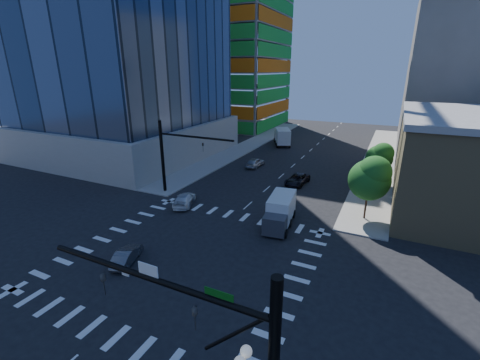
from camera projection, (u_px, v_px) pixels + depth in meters
The scene contains 14 objects.
ground at pixel (189, 257), 26.91m from camera, with size 160.00×160.00×0.00m, color black.
road_markings at pixel (189, 257), 26.91m from camera, with size 20.00×20.00×0.01m, color silver.
sidewalk_ne at pixel (379, 159), 55.84m from camera, with size 5.00×60.00×0.15m, color gray.
sidewalk_nw at pixel (249, 145), 66.07m from camera, with size 5.00×60.00×0.15m, color gray.
construction_building at pixel (232, 30), 82.83m from camera, with size 25.16×34.50×70.60m.
signal_mast_nw at pixel (172, 151), 39.00m from camera, with size 10.20×0.40×9.00m.
tree_south at pixel (371, 178), 32.05m from camera, with size 4.16×4.16×6.82m.
tree_north at pixel (380, 157), 42.38m from camera, with size 3.54×3.52×5.78m.
car_nb_far at pixel (297, 179), 43.80m from camera, with size 2.28×4.95×1.38m, color black.
car_sb_near at pixel (184, 199), 37.09m from camera, with size 1.93×4.74×1.37m, color white.
car_sb_mid at pixel (255, 162), 51.62m from camera, with size 1.76×4.37×1.49m, color #AFAFB7.
car_sb_cross at pixel (127, 256), 26.01m from camera, with size 1.30×3.73×1.23m, color #4C4D52.
box_truck_near at pixel (279, 214), 31.83m from camera, with size 3.09×5.89×2.95m.
box_truck_far at pixel (282, 137), 66.53m from camera, with size 5.35×7.20×3.48m.
Camera 1 is at (13.96, -19.15, 14.93)m, focal length 24.00 mm.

